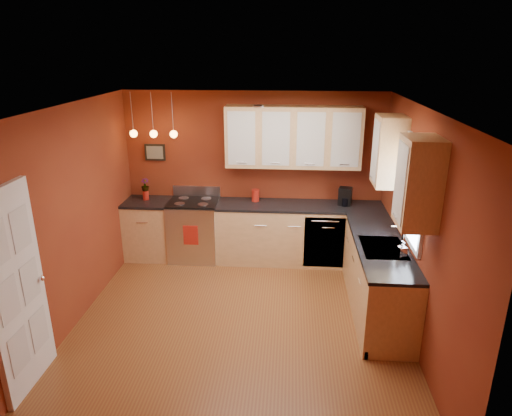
# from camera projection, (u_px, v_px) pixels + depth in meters

# --- Properties ---
(floor) EXTENTS (4.20, 4.20, 0.00)m
(floor) POSITION_uv_depth(u_px,v_px,m) (240.00, 323.00, 5.61)
(floor) COLOR brown
(floor) RESTS_ON ground
(ceiling) EXTENTS (4.00, 4.20, 0.02)m
(ceiling) POSITION_uv_depth(u_px,v_px,m) (237.00, 108.00, 4.75)
(ceiling) COLOR white
(ceiling) RESTS_ON wall_back
(wall_back) EXTENTS (4.00, 0.02, 2.60)m
(wall_back) POSITION_uv_depth(u_px,v_px,m) (254.00, 176.00, 7.15)
(wall_back) COLOR maroon
(wall_back) RESTS_ON floor
(wall_front) EXTENTS (4.00, 0.02, 2.60)m
(wall_front) POSITION_uv_depth(u_px,v_px,m) (205.00, 334.00, 3.21)
(wall_front) COLOR maroon
(wall_front) RESTS_ON floor
(wall_left) EXTENTS (0.02, 4.20, 2.60)m
(wall_left) POSITION_uv_depth(u_px,v_px,m) (69.00, 220.00, 5.32)
(wall_left) COLOR maroon
(wall_left) RESTS_ON floor
(wall_right) EXTENTS (0.02, 4.20, 2.60)m
(wall_right) POSITION_uv_depth(u_px,v_px,m) (419.00, 230.00, 5.04)
(wall_right) COLOR maroon
(wall_right) RESTS_ON floor
(base_cabinets_back_left) EXTENTS (0.70, 0.60, 0.90)m
(base_cabinets_back_left) POSITION_uv_depth(u_px,v_px,m) (149.00, 230.00, 7.27)
(base_cabinets_back_left) COLOR #E5B57B
(base_cabinets_back_left) RESTS_ON floor
(base_cabinets_back_right) EXTENTS (2.54, 0.60, 0.90)m
(base_cabinets_back_right) POSITION_uv_depth(u_px,v_px,m) (299.00, 234.00, 7.10)
(base_cabinets_back_right) COLOR #E5B57B
(base_cabinets_back_right) RESTS_ON floor
(base_cabinets_right) EXTENTS (0.60, 2.10, 0.90)m
(base_cabinets_right) POSITION_uv_depth(u_px,v_px,m) (377.00, 278.00, 5.76)
(base_cabinets_right) COLOR #E5B57B
(base_cabinets_right) RESTS_ON floor
(counter_back_left) EXTENTS (0.70, 0.62, 0.04)m
(counter_back_left) POSITION_uv_depth(u_px,v_px,m) (147.00, 202.00, 7.12)
(counter_back_left) COLOR black
(counter_back_left) RESTS_ON base_cabinets_back_left
(counter_back_right) EXTENTS (2.54, 0.62, 0.04)m
(counter_back_right) POSITION_uv_depth(u_px,v_px,m) (300.00, 206.00, 6.95)
(counter_back_right) COLOR black
(counter_back_right) RESTS_ON base_cabinets_back_right
(counter_right) EXTENTS (0.62, 2.10, 0.04)m
(counter_right) POSITION_uv_depth(u_px,v_px,m) (381.00, 244.00, 5.61)
(counter_right) COLOR black
(counter_right) RESTS_ON base_cabinets_right
(gas_range) EXTENTS (0.76, 0.64, 1.11)m
(gas_range) POSITION_uv_depth(u_px,v_px,m) (194.00, 229.00, 7.21)
(gas_range) COLOR silver
(gas_range) RESTS_ON floor
(dishwasher_front) EXTENTS (0.60, 0.02, 0.80)m
(dishwasher_front) POSITION_uv_depth(u_px,v_px,m) (324.00, 243.00, 6.80)
(dishwasher_front) COLOR silver
(dishwasher_front) RESTS_ON base_cabinets_back_right
(sink) EXTENTS (0.50, 0.70, 0.33)m
(sink) POSITION_uv_depth(u_px,v_px,m) (383.00, 249.00, 5.47)
(sink) COLOR gray
(sink) RESTS_ON counter_right
(window) EXTENTS (0.06, 1.02, 1.22)m
(window) POSITION_uv_depth(u_px,v_px,m) (414.00, 188.00, 5.19)
(window) COLOR white
(window) RESTS_ON wall_right
(door_left_wall) EXTENTS (0.12, 0.82, 2.05)m
(door_left_wall) POSITION_uv_depth(u_px,v_px,m) (17.00, 292.00, 4.29)
(door_left_wall) COLOR white
(door_left_wall) RESTS_ON floor
(upper_cabinets_back) EXTENTS (2.00, 0.35, 0.90)m
(upper_cabinets_back) POSITION_uv_depth(u_px,v_px,m) (293.00, 137.00, 6.73)
(upper_cabinets_back) COLOR #E5B57B
(upper_cabinets_back) RESTS_ON wall_back
(upper_cabinets_right) EXTENTS (0.35, 1.95, 0.90)m
(upper_cabinets_right) POSITION_uv_depth(u_px,v_px,m) (402.00, 165.00, 5.14)
(upper_cabinets_right) COLOR #E5B57B
(upper_cabinets_right) RESTS_ON wall_right
(wall_picture) EXTENTS (0.32, 0.03, 0.26)m
(wall_picture) POSITION_uv_depth(u_px,v_px,m) (155.00, 152.00, 7.13)
(wall_picture) COLOR black
(wall_picture) RESTS_ON wall_back
(pendant_lights) EXTENTS (0.71, 0.11, 0.66)m
(pendant_lights) POSITION_uv_depth(u_px,v_px,m) (154.00, 133.00, 6.69)
(pendant_lights) COLOR gray
(pendant_lights) RESTS_ON ceiling
(red_canister) EXTENTS (0.12, 0.12, 0.19)m
(red_canister) POSITION_uv_depth(u_px,v_px,m) (256.00, 195.00, 7.07)
(red_canister) COLOR #AE1E12
(red_canister) RESTS_ON counter_back_right
(red_vase) EXTENTS (0.09, 0.09, 0.15)m
(red_vase) POSITION_uv_depth(u_px,v_px,m) (146.00, 195.00, 7.15)
(red_vase) COLOR #AE1E12
(red_vase) RESTS_ON counter_back_left
(flowers) EXTENTS (0.14, 0.14, 0.21)m
(flowers) POSITION_uv_depth(u_px,v_px,m) (145.00, 185.00, 7.09)
(flowers) COLOR #AE1E12
(flowers) RESTS_ON red_vase
(coffee_maker) EXTENTS (0.22, 0.22, 0.27)m
(coffee_maker) POSITION_uv_depth(u_px,v_px,m) (345.00, 197.00, 6.88)
(coffee_maker) COLOR black
(coffee_maker) RESTS_ON counter_back_right
(soap_pump) EXTENTS (0.11, 0.11, 0.20)m
(soap_pump) POSITION_uv_depth(u_px,v_px,m) (402.00, 249.00, 5.16)
(soap_pump) COLOR white
(soap_pump) RESTS_ON counter_right
(dish_towel) EXTENTS (0.22, 0.02, 0.31)m
(dish_towel) POSITION_uv_depth(u_px,v_px,m) (191.00, 235.00, 6.89)
(dish_towel) COLOR #AE1E12
(dish_towel) RESTS_ON gas_range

